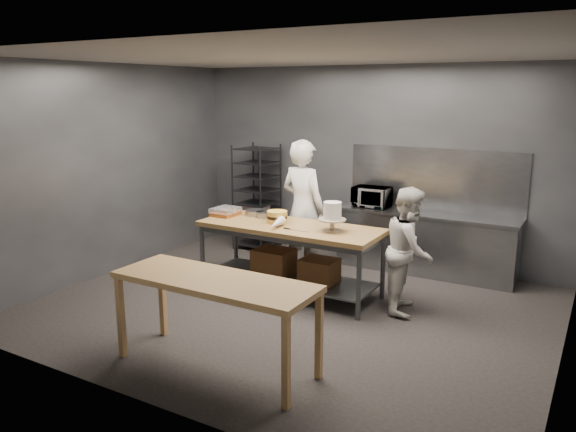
# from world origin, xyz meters

# --- Properties ---
(ground) EXTENTS (6.00, 6.00, 0.00)m
(ground) POSITION_xyz_m (0.00, 0.00, 0.00)
(ground) COLOR black
(ground) RESTS_ON ground
(back_wall) EXTENTS (6.00, 0.04, 3.00)m
(back_wall) POSITION_xyz_m (0.00, 2.50, 1.50)
(back_wall) COLOR #4C4F54
(back_wall) RESTS_ON ground
(work_table) EXTENTS (2.40, 0.90, 0.92)m
(work_table) POSITION_xyz_m (-0.27, 0.46, 0.57)
(work_table) COLOR brown
(work_table) RESTS_ON ground
(near_counter) EXTENTS (2.00, 0.70, 0.90)m
(near_counter) POSITION_xyz_m (0.12, -1.68, 0.81)
(near_counter) COLOR olive
(near_counter) RESTS_ON ground
(back_counter) EXTENTS (2.60, 0.60, 0.90)m
(back_counter) POSITION_xyz_m (1.00, 2.18, 0.45)
(back_counter) COLOR slate
(back_counter) RESTS_ON ground
(splashback_panel) EXTENTS (2.60, 0.02, 0.90)m
(splashback_panel) POSITION_xyz_m (1.00, 2.48, 1.35)
(splashback_panel) COLOR slate
(splashback_panel) RESTS_ON back_counter
(speed_rack) EXTENTS (0.62, 0.66, 1.75)m
(speed_rack) POSITION_xyz_m (-1.87, 2.10, 0.86)
(speed_rack) COLOR black
(speed_rack) RESTS_ON ground
(chef_behind) EXTENTS (0.79, 0.59, 1.96)m
(chef_behind) POSITION_xyz_m (-0.49, 1.19, 0.98)
(chef_behind) COLOR white
(chef_behind) RESTS_ON ground
(chef_right) EXTENTS (0.72, 0.84, 1.52)m
(chef_right) POSITION_xyz_m (1.25, 0.65, 0.76)
(chef_right) COLOR silver
(chef_right) RESTS_ON ground
(microwave) EXTENTS (0.54, 0.37, 0.30)m
(microwave) POSITION_xyz_m (0.14, 2.18, 1.05)
(microwave) COLOR black
(microwave) RESTS_ON back_counter
(frosted_cake_stand) EXTENTS (0.34, 0.34, 0.37)m
(frosted_cake_stand) POSITION_xyz_m (0.33, 0.43, 1.15)
(frosted_cake_stand) COLOR #A69B85
(frosted_cake_stand) RESTS_ON work_table
(layer_cake) EXTENTS (0.26, 0.26, 0.16)m
(layer_cake) POSITION_xyz_m (-0.49, 0.48, 1.00)
(layer_cake) COLOR gold
(layer_cake) RESTS_ON work_table
(cake_pans) EXTENTS (0.46, 0.31, 0.07)m
(cake_pans) POSITION_xyz_m (-0.91, 0.70, 0.96)
(cake_pans) COLOR gray
(cake_pans) RESTS_ON work_table
(piping_bag) EXTENTS (0.19, 0.40, 0.12)m
(piping_bag) POSITION_xyz_m (-0.35, 0.22, 0.98)
(piping_bag) COLOR silver
(piping_bag) RESTS_ON work_table
(offset_spatula) EXTENTS (0.36, 0.02, 0.02)m
(offset_spatula) POSITION_xyz_m (-0.13, 0.25, 0.93)
(offset_spatula) COLOR slate
(offset_spatula) RESTS_ON work_table
(pastry_clamshells) EXTENTS (0.32, 0.36, 0.11)m
(pastry_clamshells) POSITION_xyz_m (-1.34, 0.50, 0.98)
(pastry_clamshells) COLOR #9C581F
(pastry_clamshells) RESTS_ON work_table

